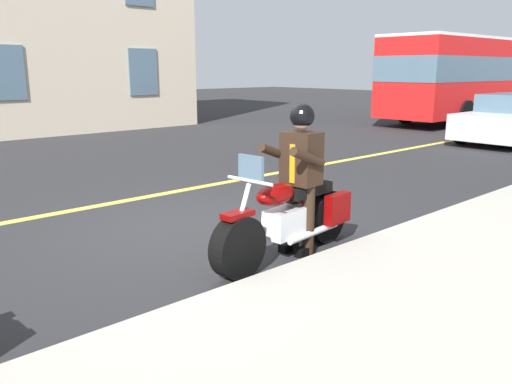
% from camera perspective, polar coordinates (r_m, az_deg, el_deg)
% --- Properties ---
extents(ground_plane, '(80.00, 80.00, 0.00)m').
position_cam_1_polar(ground_plane, '(7.06, -6.62, -4.04)').
color(ground_plane, '#28282B').
extents(lane_center_stripe, '(60.00, 0.16, 0.01)m').
position_cam_1_polar(lane_center_stripe, '(8.71, -14.30, -0.96)').
color(lane_center_stripe, '#E5DB4C').
rests_on(lane_center_stripe, ground_plane).
extents(motorcycle_main, '(2.22, 0.74, 1.26)m').
position_cam_1_polar(motorcycle_main, '(5.89, 3.73, -2.95)').
color(motorcycle_main, black).
rests_on(motorcycle_main, ground_plane).
extents(rider_main, '(0.66, 0.60, 1.74)m').
position_cam_1_polar(rider_main, '(5.90, 4.93, 2.90)').
color(rider_main, black).
rests_on(rider_main, ground_plane).
extents(bus_far, '(11.05, 2.70, 3.30)m').
position_cam_1_polar(bus_far, '(23.81, 23.21, 11.84)').
color(bus_far, red).
rests_on(bus_far, ground_plane).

